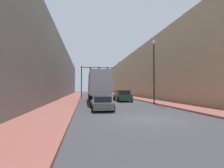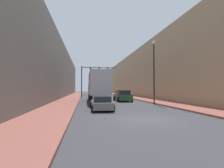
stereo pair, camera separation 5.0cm
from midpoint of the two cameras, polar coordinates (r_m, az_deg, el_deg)
The scene contains 10 objects.
ground_plane at distance 11.58m, azimuth 11.32°, elevation -11.17°, with size 200.00×200.00×0.00m, color #38383D.
sidewalk_right at distance 42.05m, azimuth 5.42°, elevation -4.01°, with size 3.41×80.00×0.15m.
sidewalk_left at distance 40.83m, azimuth -12.42°, elevation -4.06°, with size 3.41×80.00×0.15m.
building_right at distance 43.56m, azimuth 11.42°, elevation 3.35°, with size 6.00×80.00×11.17m.
building_left at distance 41.50m, azimuth -18.89°, elevation 3.61°, with size 6.00×80.00×11.13m.
semi_truck at distance 26.06m, azimuth -4.66°, elevation -0.65°, with size 2.54×12.13×4.22m.
sedan_car at distance 16.15m, azimuth -3.45°, elevation -6.24°, with size 1.96×4.44×1.27m.
suv_car at distance 26.87m, azimuth 3.52°, elevation -3.92°, with size 2.20×4.88×1.69m.
traffic_signal_gantry at distance 38.15m, azimuth -6.77°, elevation 2.99°, with size 7.67×0.35×6.83m.
street_lamp at distance 22.44m, azimuth 13.59°, elevation 6.29°, with size 0.44×0.44×7.90m.
Camera 2 is at (-3.91, -10.72, 1.96)m, focal length 28.00 mm.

